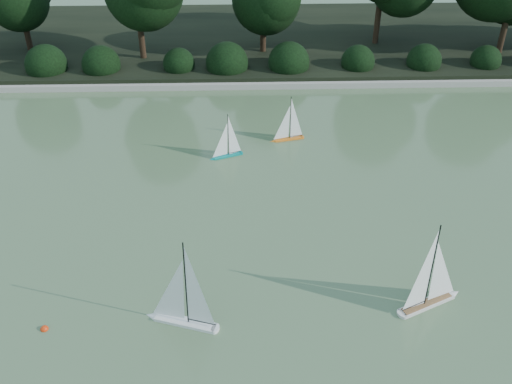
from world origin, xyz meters
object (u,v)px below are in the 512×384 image
sailboat_white_a (179,310)px  sailboat_orange (286,133)px  sailboat_teal (225,150)px  sailboat_white_b (434,291)px  race_buoy (45,329)px

sailboat_white_a → sailboat_orange: 6.70m
sailboat_teal → sailboat_orange: bearing=27.7°
sailboat_orange → sailboat_white_a: bearing=-109.7°
sailboat_white_b → sailboat_orange: bearing=109.3°
sailboat_teal → race_buoy: (-2.92, -5.57, -0.19)m
sailboat_white_a → sailboat_orange: bearing=70.3°
sailboat_white_b → sailboat_teal: bearing=125.5°
sailboat_white_b → sailboat_teal: 6.34m
sailboat_teal → race_buoy: 6.29m
sailboat_orange → race_buoy: bearing=-125.1°
sailboat_orange → race_buoy: 7.82m
sailboat_white_a → sailboat_white_b: sailboat_white_b is taller
sailboat_white_b → sailboat_orange: sailboat_white_b is taller
sailboat_white_b → race_buoy: (-6.60, -0.41, -0.29)m
sailboat_white_a → race_buoy: (-2.24, -0.09, -0.28)m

